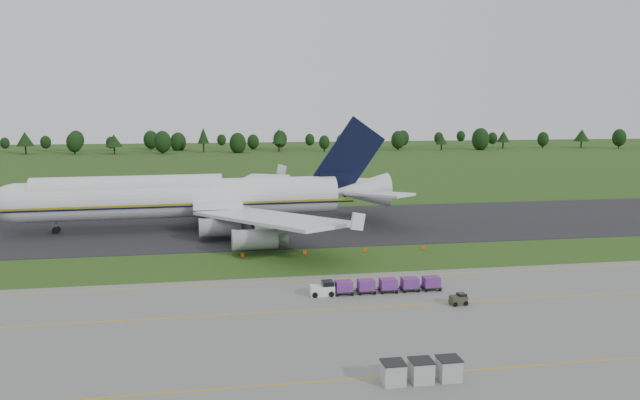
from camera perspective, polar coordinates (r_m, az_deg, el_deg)
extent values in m
plane|color=#264715|center=(91.81, -0.56, -5.61)|extent=(600.00, 600.00, 0.00)
cube|color=slate|center=(60.07, 4.73, -13.46)|extent=(300.00, 52.00, 0.06)
cube|color=black|center=(118.87, -2.70, -2.31)|extent=(300.00, 40.00, 0.08)
cube|color=#C39A0B|center=(71.02, 2.30, -9.87)|extent=(300.00, 0.25, 0.01)
cube|color=#C39A0B|center=(54.74, 6.35, -15.73)|extent=(300.00, 0.20, 0.01)
cube|color=#C39A0B|center=(82.27, 0.55, -7.26)|extent=(120.00, 0.20, 0.01)
cylinder|color=black|center=(323.97, -25.31, 4.15)|extent=(0.70, 0.70, 3.76)
cone|color=#1A3713|center=(323.68, -25.37, 5.07)|extent=(7.94, 7.94, 6.68)
cylinder|color=black|center=(312.98, -21.51, 4.24)|extent=(0.70, 0.70, 3.65)
sphere|color=#1A3713|center=(312.76, -21.55, 4.92)|extent=(7.10, 7.10, 7.10)
cylinder|color=black|center=(308.49, -18.29, 4.32)|extent=(0.70, 0.70, 3.35)
cone|color=#1A3713|center=(308.21, -18.33, 5.18)|extent=(7.81, 7.81, 5.95)
cylinder|color=black|center=(304.82, -14.17, 4.47)|extent=(0.70, 0.70, 3.66)
sphere|color=#1A3713|center=(304.58, -14.20, 5.18)|extent=(8.01, 8.01, 8.01)
cylinder|color=black|center=(309.86, -10.59, 4.71)|extent=(0.70, 0.70, 4.28)
cone|color=#1A3713|center=(309.52, -10.62, 5.81)|extent=(5.62, 5.62, 7.60)
cylinder|color=black|center=(303.99, -7.51, 4.59)|extent=(0.70, 0.70, 2.97)
sphere|color=#1A3713|center=(303.79, -7.53, 5.16)|extent=(7.93, 7.93, 7.93)
cylinder|color=black|center=(309.96, -3.77, 4.82)|extent=(0.70, 0.70, 4.07)
cone|color=#1A3713|center=(309.64, -3.78, 5.86)|extent=(6.87, 6.87, 7.23)
cylinder|color=black|center=(310.07, 0.40, 4.74)|extent=(0.70, 0.70, 2.99)
sphere|color=#1A3713|center=(309.87, 0.40, 5.31)|extent=(5.33, 5.33, 5.33)
cylinder|color=black|center=(315.86, 4.31, 4.78)|extent=(0.70, 0.70, 2.90)
cone|color=#1A3713|center=(315.61, 4.31, 5.51)|extent=(7.88, 7.88, 5.16)
cylinder|color=black|center=(321.45, 7.14, 4.85)|extent=(0.70, 0.70, 3.44)
sphere|color=#1A3713|center=(321.24, 7.15, 5.48)|extent=(7.09, 7.09, 7.09)
cylinder|color=black|center=(324.29, 11.04, 4.75)|extent=(0.70, 0.70, 2.99)
cone|color=#1A3713|center=(324.04, 11.06, 5.48)|extent=(6.04, 6.04, 5.31)
cylinder|color=black|center=(331.76, 14.44, 4.77)|extent=(0.70, 0.70, 3.57)
sphere|color=#1A3713|center=(331.55, 14.46, 5.41)|extent=(8.88, 8.88, 8.88)
cylinder|color=black|center=(346.50, 16.39, 4.83)|extent=(0.70, 0.70, 3.31)
cone|color=#1A3713|center=(346.25, 16.42, 5.59)|extent=(6.96, 6.96, 5.89)
cylinder|color=black|center=(357.12, 19.69, 4.76)|extent=(0.70, 0.70, 3.08)
sphere|color=#1A3713|center=(356.95, 19.72, 5.27)|extent=(5.98, 5.98, 5.98)
cylinder|color=black|center=(363.87, 22.76, 4.70)|extent=(0.70, 0.70, 3.60)
cone|color=#1A3713|center=(363.62, 22.81, 5.48)|extent=(8.24, 8.24, 6.41)
cylinder|color=black|center=(368.31, 25.64, 4.57)|extent=(0.70, 0.70, 3.73)
sphere|color=#1A3713|center=(368.11, 25.68, 5.16)|extent=(7.10, 7.10, 7.10)
cylinder|color=silver|center=(117.47, -12.29, 0.16)|extent=(56.94, 9.29, 7.04)
cylinder|color=silver|center=(117.73, -17.08, 0.81)|extent=(33.43, 6.81, 5.49)
sphere|color=silver|center=(121.07, -25.83, -0.27)|extent=(7.04, 7.04, 7.04)
cone|color=silver|center=(121.89, 3.76, 0.87)|extent=(11.01, 7.11, 6.69)
cube|color=gold|center=(114.06, -12.29, -0.39)|extent=(62.53, 2.55, 0.34)
cube|color=silver|center=(99.92, -4.75, -1.65)|extent=(24.36, 33.91, 0.54)
cube|color=silver|center=(136.63, -6.73, 1.09)|extent=(22.32, 34.37, 0.54)
cylinder|color=gray|center=(105.99, -9.11, -2.49)|extent=(6.96, 3.40, 3.13)
cylinder|color=gray|center=(95.82, -5.96, -3.61)|extent=(6.96, 3.40, 3.13)
cylinder|color=gray|center=(130.23, -9.67, -0.43)|extent=(6.96, 3.40, 3.13)
cylinder|color=gray|center=(141.10, -7.94, 0.31)|extent=(6.96, 3.40, 3.13)
cube|color=black|center=(120.54, 2.68, 3.94)|extent=(14.27, 1.10, 15.70)
cube|color=silver|center=(115.30, 5.45, 0.55)|extent=(11.60, 13.53, 0.44)
cube|color=silver|center=(129.24, 3.51, 1.45)|extent=(10.97, 13.70, 0.44)
cylinder|color=slate|center=(120.52, -22.98, -2.34)|extent=(0.35, 0.35, 2.15)
cylinder|color=black|center=(120.60, -22.96, -2.55)|extent=(1.31, 0.93, 1.27)
cylinder|color=slate|center=(114.00, -9.27, -2.36)|extent=(0.35, 0.35, 2.15)
cylinder|color=black|center=(114.08, -9.27, -2.57)|extent=(1.31, 0.93, 1.27)
cylinder|color=slate|center=(122.64, -9.47, -1.58)|extent=(0.35, 0.35, 2.15)
cylinder|color=black|center=(122.72, -9.47, -1.79)|extent=(1.31, 0.93, 1.27)
cube|color=white|center=(75.39, 0.20, -8.27)|extent=(2.86, 1.54, 1.21)
cylinder|color=black|center=(74.58, -0.46, -8.68)|extent=(0.66, 0.24, 0.66)
cube|color=black|center=(75.93, 2.19, -8.33)|extent=(2.20, 1.65, 0.13)
cube|color=#5B2774|center=(75.74, 2.19, -7.85)|extent=(1.98, 1.54, 1.21)
cylinder|color=black|center=(75.10, 1.64, -8.68)|extent=(0.37, 0.17, 0.37)
cube|color=black|center=(76.52, 4.23, -8.21)|extent=(2.20, 1.65, 0.13)
cube|color=#5B2774|center=(76.33, 4.23, -7.74)|extent=(1.98, 1.54, 1.21)
cylinder|color=black|center=(75.66, 3.71, -8.56)|extent=(0.37, 0.17, 0.37)
cube|color=black|center=(77.21, 6.23, -8.09)|extent=(2.20, 1.65, 0.13)
cube|color=#5B2774|center=(77.02, 6.24, -7.62)|extent=(1.98, 1.54, 1.21)
cylinder|color=black|center=(76.32, 5.75, -8.43)|extent=(0.37, 0.17, 0.37)
cube|color=black|center=(77.99, 8.20, -7.95)|extent=(2.20, 1.65, 0.13)
cube|color=#5B2774|center=(77.80, 8.21, -7.49)|extent=(1.98, 1.54, 1.21)
cylinder|color=black|center=(77.08, 7.74, -8.30)|extent=(0.37, 0.17, 0.37)
cube|color=black|center=(78.85, 10.12, -7.81)|extent=(2.20, 1.65, 0.13)
cube|color=#5B2774|center=(78.67, 10.14, -7.35)|extent=(1.98, 1.54, 1.21)
cylinder|color=black|center=(77.92, 9.70, -8.16)|extent=(0.37, 0.17, 0.37)
cylinder|color=black|center=(75.47, 0.20, -8.47)|extent=(0.66, 0.24, 0.66)
cube|color=#333525|center=(73.78, 12.54, -8.94)|extent=(1.98, 1.30, 1.04)
cylinder|color=black|center=(73.12, 12.21, -9.30)|extent=(0.53, 0.19, 0.53)
cylinder|color=black|center=(74.60, 12.84, -8.95)|extent=(0.53, 0.19, 0.53)
cube|color=#A7A7A7|center=(53.14, 6.69, -15.47)|extent=(1.78, 1.78, 1.78)
cube|color=black|center=(52.77, 6.71, -14.54)|extent=(1.89, 1.89, 0.09)
cube|color=#A7A7A7|center=(53.82, 9.23, -15.20)|extent=(1.78, 1.78, 1.78)
cube|color=black|center=(53.46, 9.26, -14.28)|extent=(1.89, 1.89, 0.09)
cube|color=#A7A7A7|center=(54.60, 11.70, -14.91)|extent=(1.78, 1.78, 1.78)
cube|color=black|center=(54.24, 11.73, -14.01)|extent=(1.89, 1.89, 0.09)
cube|color=#E14607|center=(94.88, -7.10, -5.02)|extent=(0.50, 0.12, 0.60)
cube|color=black|center=(94.95, -7.09, -5.18)|extent=(0.30, 0.30, 0.04)
cube|color=#E14607|center=(95.74, -1.39, -4.83)|extent=(0.50, 0.12, 0.60)
cube|color=black|center=(95.80, -1.39, -4.99)|extent=(0.30, 0.30, 0.04)
cube|color=#E14607|center=(97.52, 4.16, -4.60)|extent=(0.50, 0.12, 0.60)
cube|color=black|center=(97.58, 4.16, -4.76)|extent=(0.30, 0.30, 0.04)
cube|color=#E14607|center=(100.17, 9.46, -4.34)|extent=(0.50, 0.12, 0.60)
cube|color=black|center=(100.24, 9.46, -4.50)|extent=(0.30, 0.30, 0.04)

